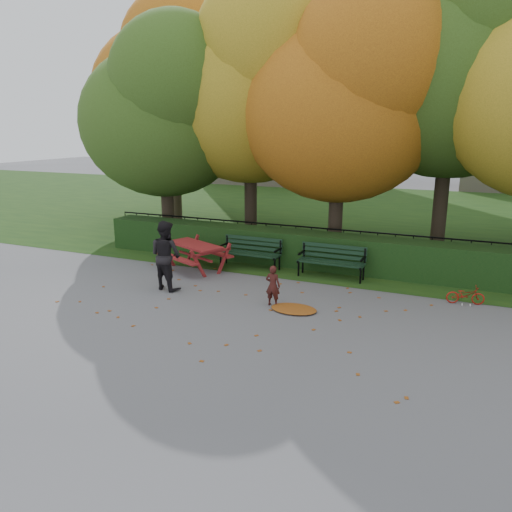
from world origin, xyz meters
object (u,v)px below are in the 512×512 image
at_px(tree_f, 176,83).
at_px(tree_c, 350,96).
at_px(tree_d, 468,54).
at_px(bench_left, 251,250).
at_px(tree_a, 167,110).
at_px(picnic_table, 195,250).
at_px(tree_b, 257,82).
at_px(child, 273,286).
at_px(bicycle, 465,295).
at_px(bench_right, 332,259).
at_px(adult, 166,255).

bearing_deg(tree_f, tree_c, -22.35).
bearing_deg(tree_c, tree_d, 22.61).
bearing_deg(bench_left, tree_c, 46.64).
bearing_deg(tree_d, tree_a, -169.67).
relative_size(tree_f, picnic_table, 4.18).
xyz_separation_m(tree_b, child, (2.91, -5.75, -4.93)).
bearing_deg(bicycle, child, 103.21).
bearing_deg(tree_d, tree_f, 169.67).
height_order(tree_d, bench_right, tree_d).
bearing_deg(tree_f, bench_left, -43.51).
xyz_separation_m(tree_d, child, (-3.41, -6.23, -5.51)).
xyz_separation_m(tree_a, tree_c, (6.02, 0.38, 0.30)).
bearing_deg(tree_b, child, -63.17).
distance_m(tree_f, bench_right, 11.19).
distance_m(tree_a, tree_d, 9.33).
bearing_deg(tree_f, tree_b, -27.99).
height_order(tree_d, picnic_table, tree_d).
bearing_deg(child, tree_c, -95.48).
distance_m(tree_b, tree_d, 6.37).
bearing_deg(tree_d, child, -118.71).
height_order(tree_f, child, tree_f).
relative_size(tree_a, child, 7.88).
distance_m(tree_f, bicycle, 14.34).
bearing_deg(tree_c, adult, -123.76).
xyz_separation_m(tree_b, tree_d, (6.32, 0.48, 0.58)).
relative_size(child, adult, 0.54).
relative_size(picnic_table, child, 2.32).
relative_size(tree_c, bench_left, 4.44).
height_order(tree_c, bench_right, tree_c).
distance_m(tree_f, child, 12.36).
distance_m(tree_d, adult, 10.20).
distance_m(tree_d, picnic_table, 9.54).
bearing_deg(adult, tree_c, -111.29).
bearing_deg(bench_left, picnic_table, -148.15).
xyz_separation_m(tree_a, picnic_table, (2.52, -2.73, -3.93)).
height_order(tree_c, picnic_table, tree_c).
distance_m(tree_b, bench_right, 6.76).
bearing_deg(picnic_table, tree_b, 110.90).
xyz_separation_m(tree_c, tree_f, (-7.97, 3.28, 0.87)).
distance_m(tree_d, bench_left, 8.31).
bearing_deg(tree_a, bicycle, -15.59).
bearing_deg(tree_a, bench_left, -25.76).
height_order(bench_right, bicycle, bench_right).
height_order(child, adult, adult).
bearing_deg(tree_d, tree_c, -157.39).
distance_m(bench_left, adult, 2.90).
bearing_deg(picnic_table, tree_d, 57.96).
bearing_deg(picnic_table, bicycle, 24.38).
xyz_separation_m(tree_f, child, (7.60, -8.24, -5.22)).
xyz_separation_m(tree_d, adult, (-6.32, -6.17, -5.11)).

